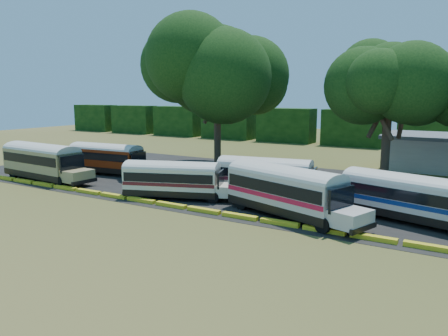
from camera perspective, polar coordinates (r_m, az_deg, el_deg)
The scene contains 12 objects.
ground at distance 32.05m, azimuth -5.89°, elevation -5.84°, with size 160.00×160.00×0.00m, color #3B4617.
asphalt_strip at distance 41.56m, azimuth 5.18°, elevation -2.22°, with size 64.00×24.00×0.02m, color black.
curb at distance 32.79m, azimuth -4.85°, elevation -5.20°, with size 53.70×0.45×0.30m.
treeline_backdrop at distance 75.22m, azimuth 16.59°, elevation 5.04°, with size 130.00×4.00×6.00m.
bus_beige at distance 46.75m, azimuth -22.56°, elevation 1.03°, with size 11.42×3.53×3.70m.
bus_red at distance 48.36m, azimuth -14.96°, elevation 1.44°, with size 10.22×3.30×3.30m.
bus_cream_west at distance 35.97m, azimuth -6.52°, elevation -1.26°, with size 9.69×5.42×3.11m.
bus_cream_east at distance 37.35m, azimuth 5.66°, elevation -0.77°, with size 9.96×3.87×3.19m.
bus_white_red at distance 30.76m, azimuth 8.19°, elevation -2.65°, with size 11.20×6.01×3.59m.
bus_white_blue at distance 31.85m, azimuth 22.74°, elevation -3.24°, with size 10.18×5.03×3.25m.
tree_west at distance 50.88m, azimuth -0.88°, elevation 12.76°, with size 13.46×13.46×16.25m.
tree_center at distance 43.67m, azimuth 20.84°, elevation 10.64°, with size 9.27×9.27×13.22m.
Camera 1 is at (18.59, -24.67, 8.54)m, focal length 35.00 mm.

